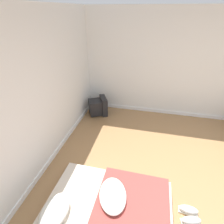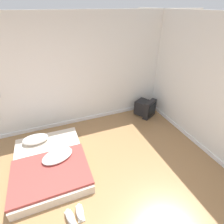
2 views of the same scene
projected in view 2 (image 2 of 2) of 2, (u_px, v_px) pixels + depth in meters
wall_back at (42, 79)px, 3.82m from camera, size 8.26×0.08×2.60m
mattress_bed at (50, 162)px, 3.33m from camera, size 1.32×1.73×0.32m
crt_tv at (145, 108)px, 4.84m from camera, size 0.57×0.59×0.48m
sneaker_pair at (75, 214)px, 2.57m from camera, size 0.29×0.29×0.10m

